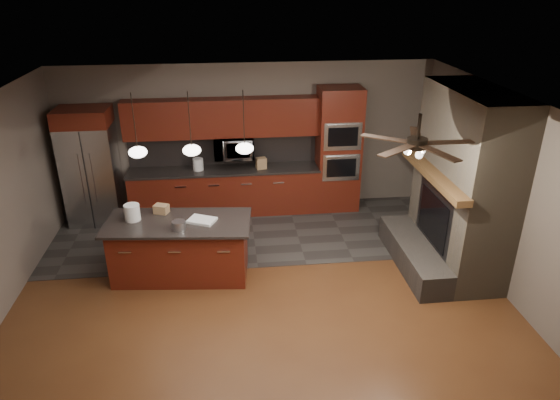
{
  "coord_description": "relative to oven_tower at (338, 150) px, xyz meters",
  "views": [
    {
      "loc": [
        -0.4,
        -6.14,
        4.25
      ],
      "look_at": [
        0.35,
        0.6,
        1.16
      ],
      "focal_mm": 32.0,
      "sensor_mm": 36.0,
      "label": 1
    }
  ],
  "objects": [
    {
      "name": "ground",
      "position": [
        -1.7,
        -2.69,
        -1.19
      ],
      "size": [
        7.0,
        7.0,
        0.0
      ],
      "primitive_type": "plane",
      "color": "brown",
      "rests_on": "ground"
    },
    {
      "name": "ceiling",
      "position": [
        -1.7,
        -2.69,
        1.61
      ],
      "size": [
        7.0,
        6.0,
        0.02
      ],
      "primitive_type": "cube",
      "color": "white",
      "rests_on": "back_wall"
    },
    {
      "name": "back_wall",
      "position": [
        -1.7,
        0.31,
        0.21
      ],
      "size": [
        7.0,
        0.02,
        2.8
      ],
      "primitive_type": "cube",
      "color": "#695E54",
      "rests_on": "ground"
    },
    {
      "name": "right_wall",
      "position": [
        1.8,
        -2.69,
        0.21
      ],
      "size": [
        0.02,
        6.0,
        2.8
      ],
      "primitive_type": "cube",
      "color": "#695E54",
      "rests_on": "ground"
    },
    {
      "name": "slate_tile_patch",
      "position": [
        -1.7,
        -0.89,
        -1.19
      ],
      "size": [
        7.0,
        2.4,
        0.01
      ],
      "primitive_type": "cube",
      "color": "#363331",
      "rests_on": "ground"
    },
    {
      "name": "fireplace_column",
      "position": [
        1.34,
        -2.29,
        0.11
      ],
      "size": [
        1.3,
        2.1,
        2.8
      ],
      "color": "brown",
      "rests_on": "ground"
    },
    {
      "name": "back_cabinetry",
      "position": [
        -2.18,
        0.05,
        -0.3
      ],
      "size": [
        3.59,
        0.64,
        2.2
      ],
      "color": "#5A1810",
      "rests_on": "ground"
    },
    {
      "name": "oven_tower",
      "position": [
        0.0,
        0.0,
        0.0
      ],
      "size": [
        0.8,
        0.63,
        2.38
      ],
      "color": "#5A1810",
      "rests_on": "ground"
    },
    {
      "name": "microwave",
      "position": [
        -1.98,
        0.06,
        0.11
      ],
      "size": [
        0.73,
        0.41,
        0.5
      ],
      "primitive_type": "imported",
      "color": "silver",
      "rests_on": "back_cabinetry"
    },
    {
      "name": "refrigerator",
      "position": [
        -4.56,
        -0.07,
        -0.12
      ],
      "size": [
        0.92,
        0.75,
        2.14
      ],
      "color": "silver",
      "rests_on": "ground"
    },
    {
      "name": "kitchen_island",
      "position": [
        -2.87,
        -2.16,
        -0.73
      ],
      "size": [
        2.21,
        1.17,
        0.92
      ],
      "rotation": [
        0.0,
        0.0,
        -0.1
      ],
      "color": "#5A1810",
      "rests_on": "ground"
    },
    {
      "name": "white_bucket",
      "position": [
        -3.53,
        -2.03,
        -0.15
      ],
      "size": [
        0.27,
        0.27,
        0.24
      ],
      "primitive_type": "cylinder",
      "rotation": [
        0.0,
        0.0,
        0.2
      ],
      "color": "white",
      "rests_on": "kitchen_island"
    },
    {
      "name": "paint_can",
      "position": [
        -2.83,
        -2.41,
        -0.21
      ],
      "size": [
        0.22,
        0.22,
        0.13
      ],
      "primitive_type": "cylinder",
      "rotation": [
        0.0,
        0.0,
        0.14
      ],
      "color": "#A7A7AC",
      "rests_on": "kitchen_island"
    },
    {
      "name": "paint_tray",
      "position": [
        -2.52,
        -2.19,
        -0.25
      ],
      "size": [
        0.47,
        0.41,
        0.04
      ],
      "primitive_type": "cube",
      "rotation": [
        0.0,
        0.0,
        -0.44
      ],
      "color": "white",
      "rests_on": "kitchen_island"
    },
    {
      "name": "cardboard_box",
      "position": [
        -3.14,
        -1.83,
        -0.21
      ],
      "size": [
        0.25,
        0.22,
        0.13
      ],
      "primitive_type": "cube",
      "rotation": [
        0.0,
        0.0,
        -0.38
      ],
      "color": "#9E7851",
      "rests_on": "kitchen_island"
    },
    {
      "name": "counter_bucket",
      "position": [
        -2.65,
        0.01,
        -0.18
      ],
      "size": [
        0.25,
        0.25,
        0.22
      ],
      "primitive_type": "cylinder",
      "rotation": [
        0.0,
        0.0,
        -0.37
      ],
      "color": "white",
      "rests_on": "back_cabinetry"
    },
    {
      "name": "counter_box",
      "position": [
        -1.48,
        -0.04,
        -0.19
      ],
      "size": [
        0.21,
        0.18,
        0.21
      ],
      "primitive_type": "cube",
      "rotation": [
        0.0,
        0.0,
        0.18
      ],
      "color": "tan",
      "rests_on": "back_cabinetry"
    },
    {
      "name": "pendant_left",
      "position": [
        -3.35,
        -1.99,
        0.77
      ],
      "size": [
        0.26,
        0.26,
        0.92
      ],
      "color": "black",
      "rests_on": "ceiling"
    },
    {
      "name": "pendant_center",
      "position": [
        -2.6,
        -1.99,
        0.77
      ],
      "size": [
        0.26,
        0.26,
        0.92
      ],
      "color": "black",
      "rests_on": "ceiling"
    },
    {
      "name": "pendant_right",
      "position": [
        -1.85,
        -1.99,
        0.77
      ],
      "size": [
        0.26,
        0.26,
        0.92
      ],
      "color": "black",
      "rests_on": "ceiling"
    },
    {
      "name": "ceiling_fan",
      "position": [
        0.1,
        -3.49,
        1.27
      ],
      "size": [
        1.27,
        1.33,
        0.41
      ],
      "color": "black",
      "rests_on": "ceiling"
    }
  ]
}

